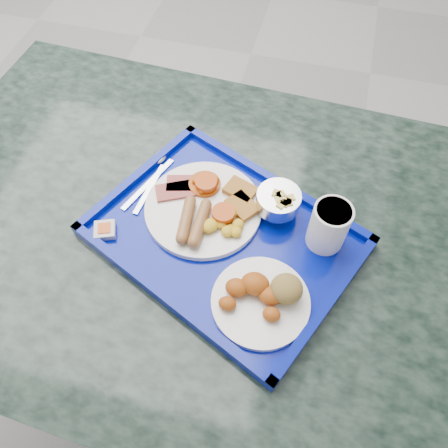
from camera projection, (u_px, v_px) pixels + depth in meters
The scene contains 10 objects.
floor at pixel (94, 113), 2.21m from camera, with size 6.00×6.00×0.00m, color gray.
table at pixel (209, 272), 1.05m from camera, with size 1.34×0.93×0.81m.
tray at pixel (224, 237), 0.84m from camera, with size 0.58×0.51×0.03m.
main_plate at pixel (206, 208), 0.86m from camera, with size 0.23×0.23×0.04m.
bread_plate at pixel (264, 296), 0.75m from camera, with size 0.17×0.17×0.06m.
fruit_bowl at pixel (279, 201), 0.84m from camera, with size 0.09×0.09×0.06m.
juice_cup at pixel (329, 225), 0.79m from camera, with size 0.07×0.07×0.10m.
spoon at pixel (157, 165), 0.93m from camera, with size 0.04×0.18×0.01m.
knife at pixel (148, 184), 0.91m from camera, with size 0.01×0.16×0.00m, color silver.
jam_packet at pixel (105, 230), 0.84m from camera, with size 0.05×0.05×0.02m.
Camera 1 is at (1.06, -1.46, 1.54)m, focal length 35.00 mm.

